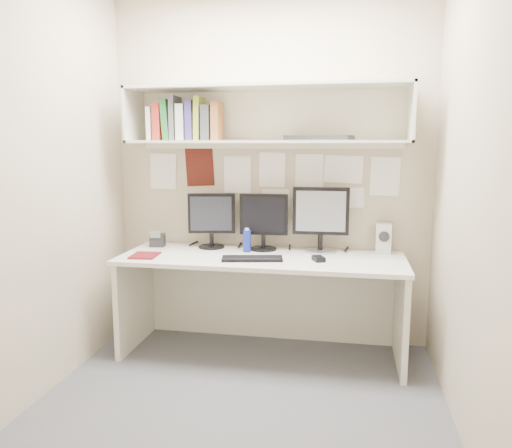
% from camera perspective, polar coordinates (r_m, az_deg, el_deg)
% --- Properties ---
extents(floor, '(2.40, 2.00, 0.01)m').
position_cam_1_polar(floor, '(3.19, -1.49, -19.17)').
color(floor, '#4B4B51').
rests_on(floor, ground).
extents(wall_back, '(2.40, 0.02, 2.60)m').
position_cam_1_polar(wall_back, '(3.80, 1.59, 5.91)').
color(wall_back, tan).
rests_on(wall_back, ground).
extents(wall_front, '(2.40, 0.02, 2.60)m').
position_cam_1_polar(wall_front, '(1.86, -8.11, 2.45)').
color(wall_front, tan).
rests_on(wall_front, ground).
extents(wall_left, '(0.02, 2.00, 2.60)m').
position_cam_1_polar(wall_left, '(3.29, -22.59, 4.71)').
color(wall_left, tan).
rests_on(wall_left, ground).
extents(wall_right, '(0.02, 2.00, 2.60)m').
position_cam_1_polar(wall_right, '(2.82, 23.03, 4.07)').
color(wall_right, tan).
rests_on(wall_right, ground).
extents(desk, '(2.00, 0.70, 0.73)m').
position_cam_1_polar(desk, '(3.63, 0.65, -9.27)').
color(desk, silver).
rests_on(desk, floor).
extents(overhead_hutch, '(2.00, 0.38, 0.40)m').
position_cam_1_polar(overhead_hutch, '(3.66, 1.26, 12.36)').
color(overhead_hutch, beige).
rests_on(overhead_hutch, wall_back).
extents(pinned_papers, '(1.92, 0.01, 0.48)m').
position_cam_1_polar(pinned_papers, '(3.80, 1.57, 5.15)').
color(pinned_papers, white).
rests_on(pinned_papers, wall_back).
extents(monitor_left, '(0.36, 0.20, 0.41)m').
position_cam_1_polar(monitor_left, '(3.80, -5.10, 0.71)').
color(monitor_left, black).
rests_on(monitor_left, desk).
extents(monitor_center, '(0.36, 0.20, 0.42)m').
position_cam_1_polar(monitor_center, '(3.71, 0.88, 0.58)').
color(monitor_center, black).
rests_on(monitor_center, desk).
extents(monitor_right, '(0.41, 0.22, 0.47)m').
position_cam_1_polar(monitor_right, '(3.66, 7.41, 0.80)').
color(monitor_right, '#A5A5AA').
rests_on(monitor_right, desk).
extents(keyboard, '(0.43, 0.22, 0.02)m').
position_cam_1_polar(keyboard, '(3.41, -0.44, -3.97)').
color(keyboard, black).
rests_on(keyboard, desk).
extents(mouse, '(0.10, 0.12, 0.03)m').
position_cam_1_polar(mouse, '(3.41, 7.16, -3.96)').
color(mouse, black).
rests_on(mouse, desk).
extents(speaker, '(0.11, 0.12, 0.22)m').
position_cam_1_polar(speaker, '(3.73, 14.36, -1.58)').
color(speaker, '#B8B8B3').
rests_on(speaker, desk).
extents(blue_bottle, '(0.06, 0.06, 0.18)m').
position_cam_1_polar(blue_bottle, '(3.65, -1.04, -1.91)').
color(blue_bottle, navy).
rests_on(blue_bottle, desk).
extents(maroon_notebook, '(0.20, 0.23, 0.01)m').
position_cam_1_polar(maroon_notebook, '(3.61, -12.60, -3.52)').
color(maroon_notebook, '#5C0F17').
rests_on(maroon_notebook, desk).
extents(desk_phone, '(0.12, 0.11, 0.13)m').
position_cam_1_polar(desk_phone, '(3.93, -11.20, -1.80)').
color(desk_phone, black).
rests_on(desk_phone, desk).
extents(book_stack, '(0.53, 0.20, 0.32)m').
position_cam_1_polar(book_stack, '(3.74, -8.02, 11.56)').
color(book_stack, silver).
rests_on(book_stack, overhead_hutch).
extents(hutch_tray, '(0.50, 0.30, 0.03)m').
position_cam_1_polar(hutch_tray, '(3.57, 7.19, 9.75)').
color(hutch_tray, black).
rests_on(hutch_tray, overhead_hutch).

